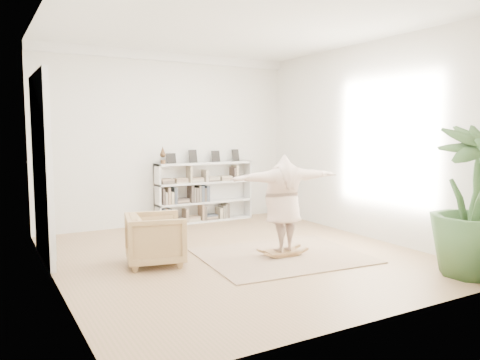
# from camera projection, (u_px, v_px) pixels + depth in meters

# --- Properties ---
(floor) EXTENTS (6.00, 6.00, 0.00)m
(floor) POSITION_uv_depth(u_px,v_px,m) (237.00, 255.00, 7.50)
(floor) COLOR olive
(floor) RESTS_ON ground
(room_shell) EXTENTS (6.00, 6.00, 6.00)m
(room_shell) POSITION_uv_depth(u_px,v_px,m) (168.00, 57.00, 9.68)
(room_shell) COLOR silver
(room_shell) RESTS_ON floor
(doors) EXTENTS (0.09, 1.78, 2.92)m
(doors) POSITION_uv_depth(u_px,v_px,m) (42.00, 169.00, 7.15)
(doors) COLOR white
(doors) RESTS_ON floor
(bookshelf) EXTENTS (2.20, 0.35, 1.64)m
(bookshelf) POSITION_uv_depth(u_px,v_px,m) (204.00, 193.00, 10.24)
(bookshelf) COLOR silver
(bookshelf) RESTS_ON floor
(armchair) EXTENTS (1.00, 0.98, 0.77)m
(armchair) POSITION_uv_depth(u_px,v_px,m) (156.00, 239.00, 6.94)
(armchair) COLOR tan
(armchair) RESTS_ON floor
(rug) EXTENTS (2.66, 2.20, 0.02)m
(rug) POSITION_uv_depth(u_px,v_px,m) (283.00, 256.00, 7.40)
(rug) COLOR tan
(rug) RESTS_ON floor
(rocker_board) EXTENTS (0.56, 0.37, 0.11)m
(rocker_board) POSITION_uv_depth(u_px,v_px,m) (283.00, 252.00, 7.40)
(rocker_board) COLOR brown
(rocker_board) RESTS_ON rug
(person) EXTENTS (1.91, 0.66, 1.52)m
(person) POSITION_uv_depth(u_px,v_px,m) (283.00, 201.00, 7.31)
(person) COLOR beige
(person) RESTS_ON rocker_board
(houseplant) EXTENTS (1.40, 1.40, 2.07)m
(houseplant) POSITION_uv_depth(u_px,v_px,m) (475.00, 201.00, 6.35)
(houseplant) COLOR #34542A
(houseplant) RESTS_ON floor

